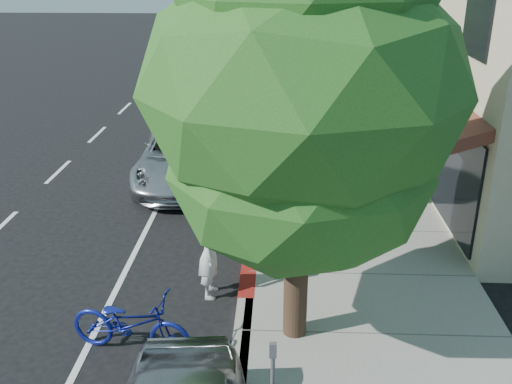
# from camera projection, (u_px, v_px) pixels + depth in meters

# --- Properties ---
(ground) EXTENTS (120.00, 120.00, 0.00)m
(ground) POSITION_uv_depth(u_px,v_px,m) (249.00, 277.00, 11.73)
(ground) COLOR black
(ground) RESTS_ON ground
(sidewalk) EXTENTS (4.60, 56.00, 0.15)m
(sidewalk) POSITION_uv_depth(u_px,v_px,m) (330.00, 153.00, 19.01)
(sidewalk) COLOR gray
(sidewalk) RESTS_ON ground
(curb) EXTENTS (0.30, 56.00, 0.15)m
(curb) POSITION_uv_depth(u_px,v_px,m) (262.00, 152.00, 19.10)
(curb) COLOR #9E998E
(curb) RESTS_ON ground
(curb_red_segment) EXTENTS (0.32, 4.00, 0.15)m
(curb_red_segment) POSITION_uv_depth(u_px,v_px,m) (251.00, 251.00, 12.63)
(curb_red_segment) COLOR maroon
(curb_red_segment) RESTS_ON ground
(storefront_building) EXTENTS (10.00, 36.00, 7.00)m
(storefront_building) POSITION_uv_depth(u_px,v_px,m) (474.00, 18.00, 26.65)
(storefront_building) COLOR beige
(storefront_building) RESTS_ON ground
(street_tree_0) EXTENTS (4.79, 4.79, 7.08)m
(street_tree_0) POSITION_uv_depth(u_px,v_px,m) (302.00, 95.00, 8.23)
(street_tree_0) COLOR black
(street_tree_0) RESTS_ON ground
(street_tree_1) EXTENTS (4.37, 4.37, 7.20)m
(street_tree_1) POSITION_uv_depth(u_px,v_px,m) (294.00, 32.00, 13.70)
(street_tree_1) COLOR black
(street_tree_1) RESTS_ON ground
(street_tree_2) EXTENTS (3.91, 3.91, 6.60)m
(street_tree_2) POSITION_uv_depth(u_px,v_px,m) (290.00, 21.00, 19.38)
(street_tree_2) COLOR black
(street_tree_2) RESTS_ON ground
(street_tree_3) EXTENTS (4.74, 4.74, 7.21)m
(street_tree_3) POSITION_uv_depth(u_px,v_px,m) (289.00, 0.00, 24.81)
(street_tree_3) COLOR black
(street_tree_3) RESTS_ON ground
(cyclist) EXTENTS (0.44, 0.66, 1.81)m
(cyclist) POSITION_uv_depth(u_px,v_px,m) (210.00, 253.00, 10.81)
(cyclist) COLOR silver
(cyclist) RESTS_ON ground
(bicycle) EXTENTS (2.20, 1.14, 1.10)m
(bicycle) POSITION_uv_depth(u_px,v_px,m) (131.00, 323.00, 9.34)
(bicycle) COLOR navy
(bicycle) RESTS_ON ground
(silver_suv) EXTENTS (2.83, 5.56, 1.50)m
(silver_suv) POSITION_uv_depth(u_px,v_px,m) (184.00, 156.00, 16.62)
(silver_suv) COLOR #BBBBC0
(silver_suv) RESTS_ON ground
(dark_sedan) EXTENTS (1.85, 4.39, 1.41)m
(dark_sedan) POSITION_uv_depth(u_px,v_px,m) (255.00, 91.00, 24.88)
(dark_sedan) COLOR #212527
(dark_sedan) RESTS_ON ground
(white_pickup) EXTENTS (2.57, 5.48, 1.55)m
(white_pickup) POSITION_uv_depth(u_px,v_px,m) (251.00, 87.00, 25.33)
(white_pickup) COLOR white
(white_pickup) RESTS_ON ground
(dark_suv_far) EXTENTS (2.60, 5.08, 1.65)m
(dark_suv_far) POSITION_uv_depth(u_px,v_px,m) (262.00, 53.00, 34.13)
(dark_suv_far) COLOR black
(dark_suv_far) RESTS_ON ground
(pedestrian) EXTENTS (1.00, 1.00, 1.64)m
(pedestrian) POSITION_uv_depth(u_px,v_px,m) (332.00, 109.00, 20.88)
(pedestrian) COLOR black
(pedestrian) RESTS_ON sidewalk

